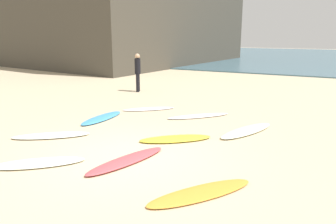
{
  "coord_description": "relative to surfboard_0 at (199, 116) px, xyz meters",
  "views": [
    {
      "loc": [
        4.09,
        -5.82,
        2.76
      ],
      "look_at": [
        -0.63,
        3.16,
        0.3
      ],
      "focal_mm": 34.76,
      "sensor_mm": 36.0,
      "label": 1
    }
  ],
  "objects": [
    {
      "name": "surfboard_3",
      "position": [
        2.14,
        -5.05,
        -0.0
      ],
      "size": [
        1.64,
        2.05,
        0.06
      ],
      "primitive_type": "ellipsoid",
      "rotation": [
        0.0,
        0.0,
        -0.6
      ],
      "color": "#F99C32",
      "rests_on": "ground_plane"
    },
    {
      "name": "surfboard_6",
      "position": [
        -2.05,
        0.13,
        -0.0
      ],
      "size": [
        1.78,
        1.66,
        0.06
      ],
      "primitive_type": "ellipsoid",
      "rotation": [
        0.0,
        0.0,
        -0.85
      ],
      "color": "white",
      "rests_on": "ground_plane"
    },
    {
      "name": "surfboard_2",
      "position": [
        -2.72,
        -1.76,
        0.01
      ],
      "size": [
        0.66,
        2.04,
        0.08
      ],
      "primitive_type": "ellipsoid",
      "rotation": [
        0.0,
        0.0,
        3.19
      ],
      "color": "#4499D9",
      "rests_on": "ground_plane"
    },
    {
      "name": "beachgoer_near",
      "position": [
        -4.49,
        3.19,
        1.0
      ],
      "size": [
        0.36,
        0.36,
        1.83
      ],
      "rotation": [
        0.0,
        0.0,
        1.93
      ],
      "color": "black",
      "rests_on": "ground_plane"
    },
    {
      "name": "surfboard_7",
      "position": [
        1.9,
        -0.97,
        0.01
      ],
      "size": [
        1.34,
        2.33,
        0.09
      ],
      "primitive_type": "ellipsoid",
      "rotation": [
        0.0,
        0.0,
        2.79
      ],
      "color": "#E6E7C2",
      "rests_on": "ground_plane"
    },
    {
      "name": "coastal_headland",
      "position": [
        -21.01,
        18.35,
        5.4
      ],
      "size": [
        29.92,
        23.69,
        10.85
      ],
      "primitive_type": "cube",
      "rotation": [
        0.0,
        0.0,
        -0.12
      ],
      "color": "#474238",
      "rests_on": "ground_plane"
    },
    {
      "name": "surfboard_4",
      "position": [
        -2.72,
        -3.92,
        0.01
      ],
      "size": [
        1.95,
        1.72,
        0.08
      ],
      "primitive_type": "ellipsoid",
      "rotation": [
        0.0,
        0.0,
        2.25
      ],
      "color": "white",
      "rests_on": "ground_plane"
    },
    {
      "name": "ocean_water",
      "position": [
        -0.04,
        32.87,
        0.01
      ],
      "size": [
        120.0,
        40.0,
        0.08
      ],
      "primitive_type": "cube",
      "color": "#426675",
      "rests_on": "ground_plane"
    },
    {
      "name": "surfboard_8",
      "position": [
        -1.49,
        -5.45,
        0.01
      ],
      "size": [
        1.87,
        1.75,
        0.07
      ],
      "primitive_type": "ellipsoid",
      "rotation": [
        0.0,
        0.0,
        -0.85
      ],
      "color": "silver",
      "rests_on": "ground_plane"
    },
    {
      "name": "surfboard_1",
      "position": [
        0.41,
        -2.59,
        0.01
      ],
      "size": [
        1.86,
        1.68,
        0.08
      ],
      "primitive_type": "ellipsoid",
      "rotation": [
        0.0,
        0.0,
        -0.88
      ],
      "color": "yellow",
      "rests_on": "ground_plane"
    },
    {
      "name": "ground_plane",
      "position": [
        -0.04,
        -4.13,
        -0.03
      ],
      "size": [
        120.0,
        120.0,
        0.0
      ],
      "primitive_type": "plane",
      "color": "#C6B28E"
    },
    {
      "name": "surfboard_0",
      "position": [
        0.0,
        0.0,
        0.0
      ],
      "size": [
        1.9,
        1.96,
        0.06
      ],
      "primitive_type": "ellipsoid",
      "rotation": [
        0.0,
        0.0,
        2.38
      ],
      "color": "silver",
      "rests_on": "ground_plane"
    },
    {
      "name": "surfboard_5",
      "position": [
        0.14,
        -4.44,
        0.01
      ],
      "size": [
        0.99,
        2.23,
        0.08
      ],
      "primitive_type": "ellipsoid",
      "rotation": [
        0.0,
        0.0,
        -0.24
      ],
      "color": "#DA4B51",
      "rests_on": "ground_plane"
    }
  ]
}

